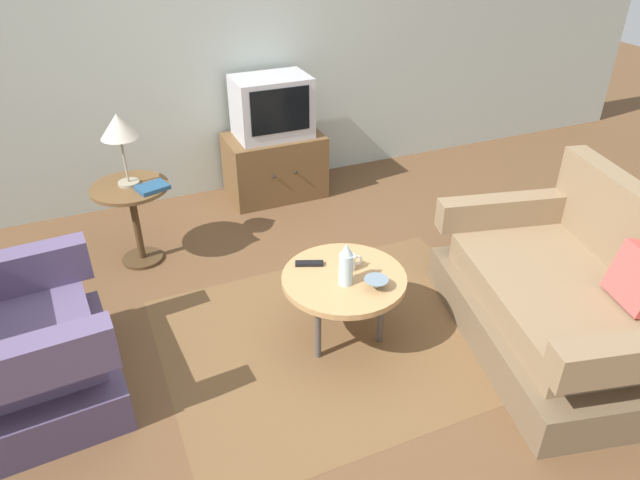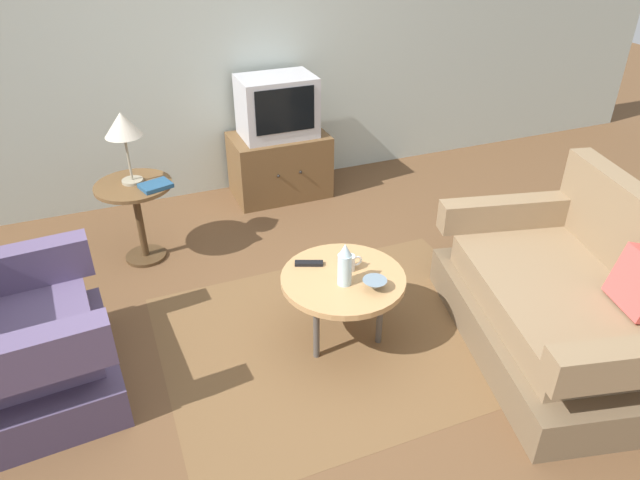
{
  "view_description": "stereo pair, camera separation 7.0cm",
  "coord_description": "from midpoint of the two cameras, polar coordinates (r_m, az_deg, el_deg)",
  "views": [
    {
      "loc": [
        -1.03,
        -2.38,
        2.29
      ],
      "look_at": [
        0.1,
        0.24,
        0.55
      ],
      "focal_mm": 32.38,
      "sensor_mm": 36.0,
      "label": 1
    },
    {
      "loc": [
        -0.97,
        -2.41,
        2.29
      ],
      "look_at": [
        0.1,
        0.24,
        0.55
      ],
      "focal_mm": 32.38,
      "sensor_mm": 36.0,
      "label": 2
    }
  ],
  "objects": [
    {
      "name": "ground_plane",
      "position": [
        3.46,
        0.5,
        -10.09
      ],
      "size": [
        16.0,
        16.0,
        0.0
      ],
      "primitive_type": "plane",
      "color": "brown"
    },
    {
      "name": "back_wall",
      "position": [
        4.88,
        -10.4,
        19.8
      ],
      "size": [
        9.0,
        0.12,
        2.7
      ],
      "primitive_type": "cube",
      "color": "#B2BCB2",
      "rests_on": "ground"
    },
    {
      "name": "book",
      "position": [
        3.99,
        -15.46,
        5.2
      ],
      "size": [
        0.23,
        0.2,
        0.03
      ],
      "rotation": [
        0.0,
        0.0,
        0.3
      ],
      "color": "navy",
      "rests_on": "side_table"
    },
    {
      "name": "tv_stand",
      "position": [
        4.99,
        -3.61,
        7.4
      ],
      "size": [
        0.8,
        0.52,
        0.54
      ],
      "color": "brown",
      "rests_on": "ground"
    },
    {
      "name": "table_lamp",
      "position": [
        3.97,
        -18.45,
        10.55
      ],
      "size": [
        0.24,
        0.24,
        0.49
      ],
      "color": "#9E937A",
      "rests_on": "side_table"
    },
    {
      "name": "television",
      "position": [
        4.81,
        -3.85,
        13.04
      ],
      "size": [
        0.61,
        0.42,
        0.49
      ],
      "color": "#B7B7BC",
      "rests_on": "tv_stand"
    },
    {
      "name": "side_table",
      "position": [
        4.16,
        -17.2,
        3.29
      ],
      "size": [
        0.52,
        0.52,
        0.59
      ],
      "color": "brown",
      "rests_on": "ground"
    },
    {
      "name": "coffee_table",
      "position": [
        3.24,
        2.89,
        -4.14
      ],
      "size": [
        0.7,
        0.7,
        0.45
      ],
      "color": "tan",
      "rests_on": "ground"
    },
    {
      "name": "tv_remote_dark",
      "position": [
        3.3,
        -0.5,
        -2.32
      ],
      "size": [
        0.17,
        0.1,
        0.02
      ],
      "rotation": [
        0.0,
        0.0,
        5.89
      ],
      "color": "black",
      "rests_on": "coffee_table"
    },
    {
      "name": "bowl",
      "position": [
        3.12,
        6.06,
        -4.4
      ],
      "size": [
        0.13,
        0.13,
        0.06
      ],
      "color": "slate",
      "rests_on": "coffee_table"
    },
    {
      "name": "mug",
      "position": [
        3.25,
        3.53,
        -2.24
      ],
      "size": [
        0.12,
        0.07,
        0.09
      ],
      "color": "white",
      "rests_on": "coffee_table"
    },
    {
      "name": "area_rug",
      "position": [
        3.49,
        2.74,
        -9.6
      ],
      "size": [
        2.07,
        1.63,
        0.0
      ],
      "primitive_type": "cube",
      "color": "brown",
      "rests_on": "ground"
    },
    {
      "name": "vase",
      "position": [
        3.09,
        3.11,
        -2.47
      ],
      "size": [
        0.08,
        0.08,
        0.25
      ],
      "color": "silver",
      "rests_on": "coffee_table"
    },
    {
      "name": "couch",
      "position": [
        3.56,
        24.04,
        -5.88
      ],
      "size": [
        1.28,
        1.7,
        0.9
      ],
      "rotation": [
        0.0,
        0.0,
        1.34
      ],
      "color": "brown",
      "rests_on": "ground"
    },
    {
      "name": "armchair",
      "position": [
        3.32,
        -27.98,
        -9.65
      ],
      "size": [
        0.93,
        1.0,
        0.91
      ],
      "rotation": [
        0.0,
        0.0,
        -1.5
      ],
      "color": "#4B3E5C",
      "rests_on": "ground"
    }
  ]
}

